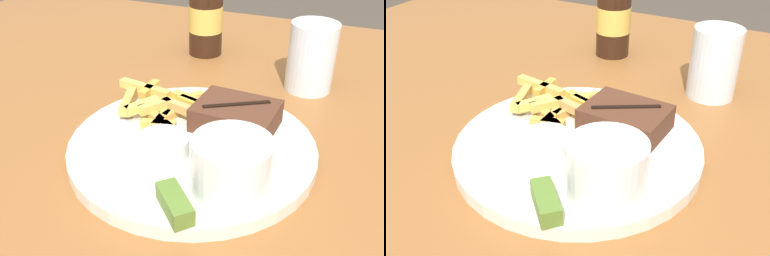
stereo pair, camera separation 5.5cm
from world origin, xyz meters
The scene contains 10 objects.
dining_table centered at (0.00, 0.00, 0.68)m, with size 1.44×1.19×0.75m.
dinner_plate centered at (0.00, 0.00, 0.75)m, with size 0.31×0.31×0.02m.
steak_portion centered at (0.04, 0.06, 0.78)m, with size 0.11×0.09×0.03m.
fries_pile centered at (-0.06, 0.05, 0.78)m, with size 0.15×0.13×0.02m.
coleslaw_cup centered at (0.07, -0.07, 0.80)m, with size 0.09×0.09×0.06m.
dipping_sauce_cup centered at (-0.02, -0.04, 0.78)m, with size 0.06×0.06×0.02m.
pickle_spear centered at (0.03, -0.13, 0.77)m, with size 0.06×0.06×0.02m.
fork_utensil centered at (-0.08, 0.01, 0.77)m, with size 0.13×0.03×0.00m.
beer_bottle centered at (-0.10, 0.32, 0.82)m, with size 0.06×0.06×0.20m.
drinking_glass centered at (0.10, 0.24, 0.80)m, with size 0.07×0.07×0.11m.
Camera 2 is at (0.23, -0.41, 1.07)m, focal length 42.00 mm.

